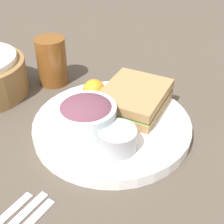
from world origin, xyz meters
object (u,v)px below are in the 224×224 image
at_px(salad_bowl, 86,116).
at_px(drink_glass, 52,61).
at_px(plate, 112,125).
at_px(dressing_cup, 117,139).
at_px(sandwich, 134,98).

relative_size(salad_bowl, drink_glass, 0.96).
distance_m(plate, salad_bowl, 0.07).
bearing_deg(drink_glass, salad_bowl, -126.58).
relative_size(dressing_cup, drink_glass, 0.61).
xyz_separation_m(sandwich, salad_bowl, (-0.11, 0.04, 0.01)).
xyz_separation_m(sandwich, drink_glass, (0.03, 0.22, 0.01)).
xyz_separation_m(sandwich, dressing_cup, (-0.12, -0.03, -0.00)).
xyz_separation_m(salad_bowl, dressing_cup, (-0.01, -0.07, -0.01)).
relative_size(plate, dressing_cup, 4.46).
distance_m(salad_bowl, dressing_cup, 0.07).
bearing_deg(drink_glass, plate, -113.31).
bearing_deg(plate, sandwich, -12.57).
relative_size(plate, drink_glass, 2.70).
xyz_separation_m(plate, sandwich, (0.06, -0.01, 0.03)).
bearing_deg(sandwich, salad_bowl, 160.63).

